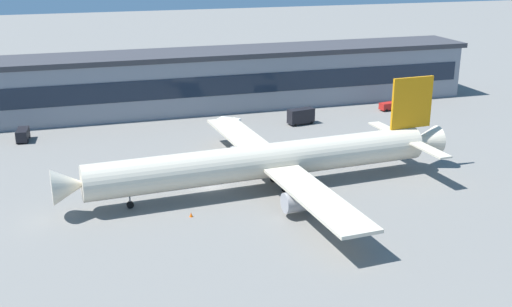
{
  "coord_description": "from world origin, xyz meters",
  "views": [
    {
      "loc": [
        -21.4,
        -95.4,
        38.54
      ],
      "look_at": [
        8.17,
        0.47,
        5.0
      ],
      "focal_mm": 43.84,
      "sensor_mm": 36.0,
      "label": 1
    }
  ],
  "objects_px": {
    "airliner": "(268,161)",
    "crew_van": "(23,134)",
    "pushback_tractor": "(228,122)",
    "stair_truck": "(300,116)",
    "belt_loader": "(391,105)",
    "traffic_cone_0": "(191,215)"
  },
  "relations": [
    {
      "from": "pushback_tractor",
      "to": "stair_truck",
      "type": "distance_m",
      "value": 16.33
    },
    {
      "from": "crew_van",
      "to": "traffic_cone_0",
      "type": "relative_size",
      "value": 7.67
    },
    {
      "from": "airliner",
      "to": "belt_loader",
      "type": "height_order",
      "value": "airliner"
    },
    {
      "from": "stair_truck",
      "to": "airliner",
      "type": "bearing_deg",
      "value": -118.62
    },
    {
      "from": "traffic_cone_0",
      "to": "pushback_tractor",
      "type": "bearing_deg",
      "value": 68.78
    },
    {
      "from": "traffic_cone_0",
      "to": "crew_van",
      "type": "bearing_deg",
      "value": 118.17
    },
    {
      "from": "airliner",
      "to": "pushback_tractor",
      "type": "bearing_deg",
      "value": 85.14
    },
    {
      "from": "stair_truck",
      "to": "belt_loader",
      "type": "bearing_deg",
      "value": 12.08
    },
    {
      "from": "crew_van",
      "to": "traffic_cone_0",
      "type": "bearing_deg",
      "value": -61.83
    },
    {
      "from": "crew_van",
      "to": "pushback_tractor",
      "type": "bearing_deg",
      "value": -2.33
    },
    {
      "from": "airliner",
      "to": "crew_van",
      "type": "relative_size",
      "value": 12.56
    },
    {
      "from": "stair_truck",
      "to": "crew_van",
      "type": "distance_m",
      "value": 59.62
    },
    {
      "from": "airliner",
      "to": "traffic_cone_0",
      "type": "bearing_deg",
      "value": -153.04
    },
    {
      "from": "airliner",
      "to": "crew_van",
      "type": "bearing_deg",
      "value": 134.86
    },
    {
      "from": "belt_loader",
      "to": "airliner",
      "type": "bearing_deg",
      "value": -137.92
    },
    {
      "from": "belt_loader",
      "to": "stair_truck",
      "type": "relative_size",
      "value": 1.05
    },
    {
      "from": "belt_loader",
      "to": "crew_van",
      "type": "bearing_deg",
      "value": -179.69
    },
    {
      "from": "pushback_tractor",
      "to": "stair_truck",
      "type": "height_order",
      "value": "stair_truck"
    },
    {
      "from": "pushback_tractor",
      "to": "stair_truck",
      "type": "bearing_deg",
      "value": -11.76
    },
    {
      "from": "belt_loader",
      "to": "traffic_cone_0",
      "type": "distance_m",
      "value": 76.82
    },
    {
      "from": "pushback_tractor",
      "to": "crew_van",
      "type": "bearing_deg",
      "value": 177.67
    },
    {
      "from": "belt_loader",
      "to": "crew_van",
      "type": "distance_m",
      "value": 85.37
    }
  ]
}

